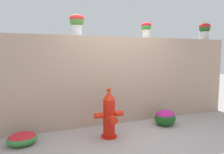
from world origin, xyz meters
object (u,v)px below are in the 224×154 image
at_px(potted_plant_2, 146,28).
at_px(flower_bush_right, 165,117).
at_px(potted_plant_1, 77,22).
at_px(fire_hydrant, 109,115).
at_px(potted_plant_3, 205,30).
at_px(flower_bush_left, 22,138).

relative_size(potted_plant_2, flower_bush_right, 0.83).
bearing_deg(potted_plant_1, flower_bush_right, -21.68).
bearing_deg(potted_plant_2, fire_hydrant, -144.77).
bearing_deg(potted_plant_3, flower_bush_right, -157.10).
bearing_deg(flower_bush_left, fire_hydrant, -9.14).
xyz_separation_m(flower_bush_left, flower_bush_right, (2.92, -0.06, 0.08)).
relative_size(flower_bush_left, flower_bush_right, 1.07).
bearing_deg(potted_plant_2, potted_plant_3, 0.21).
height_order(potted_plant_3, fire_hydrant, potted_plant_3).
bearing_deg(fire_hydrant, potted_plant_3, 16.44).
xyz_separation_m(potted_plant_2, flower_bush_right, (0.10, -0.72, -2.01)).
distance_m(potted_plant_1, potted_plant_2, 1.69).
xyz_separation_m(potted_plant_3, flower_bush_right, (-1.72, -0.73, -2.05)).
bearing_deg(potted_plant_2, flower_bush_left, -166.76).
distance_m(potted_plant_1, flower_bush_left, 2.51).
bearing_deg(flower_bush_right, potted_plant_1, 158.32).
relative_size(potted_plant_2, fire_hydrant, 0.42).
xyz_separation_m(potted_plant_3, flower_bush_left, (-4.64, -0.67, -2.13)).
relative_size(potted_plant_1, flower_bush_right, 0.99).
distance_m(fire_hydrant, flower_bush_left, 1.58).
relative_size(fire_hydrant, flower_bush_right, 1.99).
xyz_separation_m(fire_hydrant, flower_bush_left, (-1.53, 0.25, -0.32)).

